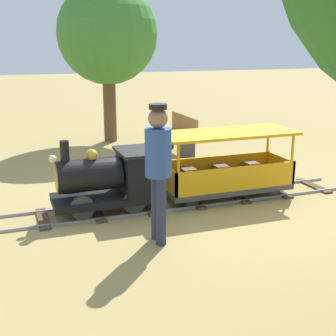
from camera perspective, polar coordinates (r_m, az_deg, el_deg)
name	(u,v)px	position (r m, az deg, el deg)	size (l,w,h in m)	color
ground_plane	(195,201)	(6.83, 3.39, -4.13)	(60.00, 60.00, 0.00)	#A38C51
track	(170,203)	(6.68, 0.20, -4.40)	(0.77, 5.70, 0.04)	gray
locomotive	(111,178)	(6.31, -7.06, -1.27)	(0.73, 1.44, 1.01)	black
passenger_car	(226,171)	(6.91, 7.23, -0.33)	(0.83, 2.00, 0.97)	#3F3F3F
conductor_person	(158,163)	(5.19, -1.21, 0.64)	(0.30, 0.30, 1.62)	#282D47
park_bench	(179,135)	(9.60, 1.31, 4.13)	(1.31, 0.42, 0.82)	olive
oak_tree_far	(107,34)	(10.86, -7.51, 16.06)	(2.27, 2.27, 3.60)	brown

